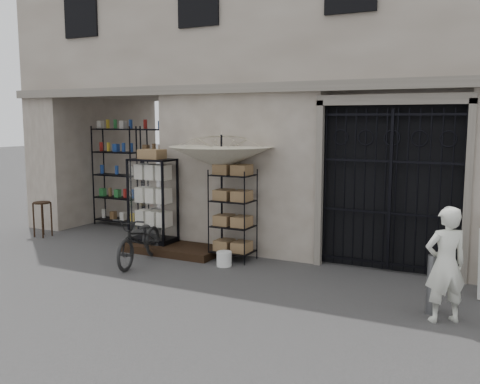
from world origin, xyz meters
The scene contains 14 objects.
ground centered at (0.00, 0.00, 0.00)m, with size 80.00×80.00×0.00m, color black.
main_building centered at (0.00, 4.00, 4.50)m, with size 14.00×4.00×9.00m, color #A69B8D.
shop_recess centered at (-4.50, 2.80, 1.50)m, with size 3.00×1.70×3.00m, color black.
shop_shelving centered at (-4.55, 3.30, 1.25)m, with size 2.70×0.50×2.50m, color black.
iron_gate centered at (1.75, 2.28, 1.50)m, with size 2.50×0.21×3.00m.
step_platform centered at (-2.40, 1.55, 0.07)m, with size 2.00×0.90×0.15m, color black.
display_cabinet centered at (-2.92, 1.62, 0.92)m, with size 0.90×0.61×1.86m.
wire_rack centered at (-1.06, 1.61, 0.85)m, with size 0.86×0.70×1.74m.
market_umbrella centered at (-1.35, 1.70, 2.05)m, with size 2.29×2.31×2.85m.
white_bucket centered at (-0.99, 1.14, 0.13)m, with size 0.28×0.28×0.27m, color silver.
bicycle centered at (-2.47, 0.60, 0.00)m, with size 0.60×0.91×1.73m, color black.
wooden_stool centered at (-5.88, 1.43, 0.42)m, with size 0.41×0.41×0.80m.
steel_bollard centered at (2.72, 0.33, 0.41)m, with size 0.15×0.15×0.83m, color slate.
shopkeeper centered at (2.90, 0.09, 0.00)m, with size 0.57×1.56×0.37m, color silver.
Camera 1 is at (3.59, -7.21, 2.68)m, focal length 40.00 mm.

